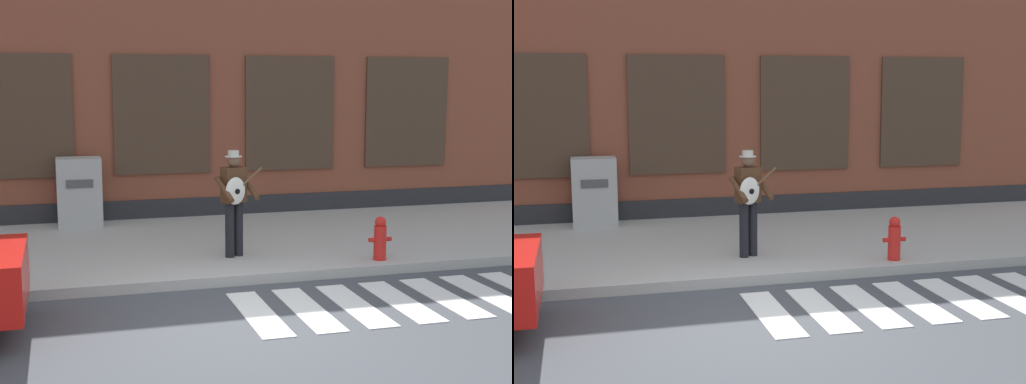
% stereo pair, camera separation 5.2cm
% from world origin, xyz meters
% --- Properties ---
extents(ground_plane, '(160.00, 160.00, 0.00)m').
position_xyz_m(ground_plane, '(0.00, 0.00, 0.00)').
color(ground_plane, '#424449').
extents(sidewalk, '(28.00, 4.93, 0.16)m').
position_xyz_m(sidewalk, '(0.00, 4.17, 0.08)').
color(sidewalk, '#ADAAA3').
rests_on(sidewalk, ground).
extents(building_backdrop, '(28.00, 4.06, 6.96)m').
position_xyz_m(building_backdrop, '(-0.00, 8.63, 3.47)').
color(building_backdrop, brown).
rests_on(building_backdrop, ground).
extents(crosswalk, '(5.78, 1.90, 0.01)m').
position_xyz_m(crosswalk, '(3.01, 0.41, 0.01)').
color(crosswalk, silver).
rests_on(crosswalk, ground).
extents(busker, '(0.78, 0.67, 1.73)m').
position_xyz_m(busker, '(0.62, 2.87, 1.15)').
color(busker, black).
rests_on(busker, sidewalk).
extents(utility_box, '(0.86, 0.63, 1.35)m').
position_xyz_m(utility_box, '(-1.72, 6.18, 0.83)').
color(utility_box, '#ADADA8').
rests_on(utility_box, sidewalk).
extents(fire_hydrant, '(0.38, 0.20, 0.70)m').
position_xyz_m(fire_hydrant, '(2.81, 2.06, 0.50)').
color(fire_hydrant, red).
rests_on(fire_hydrant, sidewalk).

